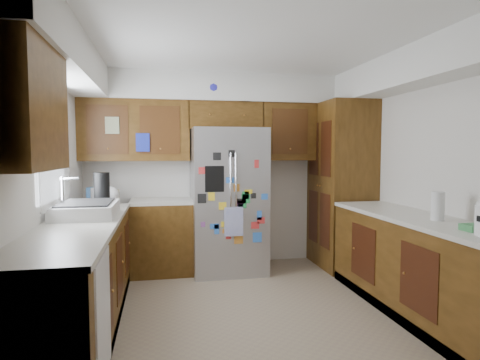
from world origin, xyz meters
name	(u,v)px	position (x,y,z in m)	size (l,w,h in m)	color
floor	(248,306)	(0.00, 0.00, 0.00)	(3.60, 3.60, 0.00)	gray
room_shell	(231,122)	(-0.11, 0.36, 1.82)	(3.64, 3.24, 2.52)	silver
left_counter_run	(103,270)	(-1.36, 0.03, 0.43)	(1.36, 3.20, 0.92)	#40280C
right_counter_run	(417,269)	(1.50, -0.47, 0.42)	(0.63, 2.25, 0.92)	#40280C
pantry	(341,185)	(1.50, 1.15, 1.07)	(0.60, 0.90, 2.15)	#40280C
fridge	(228,200)	(0.00, 1.20, 0.90)	(0.90, 0.79, 1.80)	#A1A1A6
bridge_cabinet	(225,116)	(0.00, 1.43, 1.98)	(0.96, 0.34, 0.35)	#40280C
fridge_top_items	(226,91)	(0.01, 1.37, 2.29)	(0.71, 0.31, 0.31)	#2927BE
sink_assembly	(87,209)	(-1.50, 0.10, 0.99)	(0.52, 0.70, 0.37)	white
left_counter_clutter	(103,194)	(-1.45, 0.82, 1.05)	(0.37, 0.95, 0.38)	black
paper_towel	(438,206)	(1.52, -0.71, 1.04)	(0.11, 0.11, 0.25)	white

